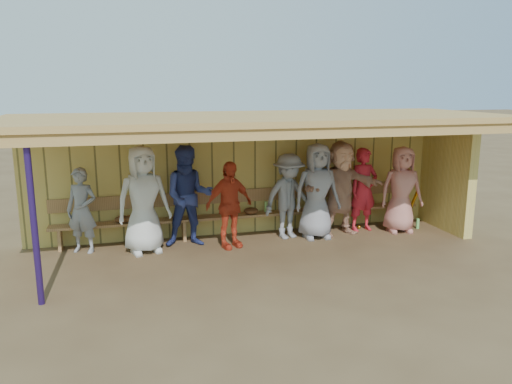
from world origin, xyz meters
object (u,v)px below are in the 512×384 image
player_b (143,200)px  player_d (229,205)px  player_e (288,196)px  player_extra (317,191)px  player_h (401,190)px  player_c (189,196)px  player_f (341,188)px  bench (246,209)px  player_g (364,190)px  player_a (82,211)px

player_b → player_d: size_ratio=1.20×
player_e → player_extra: player_extra is taller
player_e → player_h: 2.41m
player_c → player_h: 4.38m
player_d → player_c: bearing=137.6°
player_e → player_h: (2.40, -0.19, 0.05)m
player_f → bench: bearing=157.2°
player_b → player_e: player_b is taller
player_c → player_h: bearing=2.3°
player_d → player_f: 2.38m
player_c → player_g: player_c is taller
player_b → player_h: bearing=-14.5°
player_h → player_extra: (-1.85, 0.06, 0.06)m
player_c → player_extra: bearing=1.5°
player_h → player_g: bearing=167.0°
player_a → player_g: player_g is taller
player_c → player_extra: (2.53, -0.16, -0.01)m
player_e → bench: 0.93m
player_c → player_h: size_ratio=1.07×
player_b → player_extra: (3.37, 0.01, -0.03)m
player_extra → bench: size_ratio=0.25×
player_d → bench: bearing=36.0°
player_c → player_d: 0.78m
player_b → player_c: bearing=-2.7°
player_d → player_extra: bearing=-14.3°
player_b → player_h: player_b is taller
player_f → player_b: bearing=173.5°
player_d → bench: size_ratio=0.22×
player_b → player_d: player_b is taller
player_c → bench: bearing=24.3°
player_a → bench: bearing=30.3°
player_d → player_extra: size_ratio=0.86×
player_b → bench: (2.07, 0.60, -0.46)m
player_a → player_b: (1.09, -0.29, 0.20)m
player_g → bench: (-2.44, 0.35, -0.35)m
player_c → player_e: size_ratio=1.13×
player_a → player_f: size_ratio=0.81×
player_a → player_g: (5.60, -0.04, 0.09)m
player_g → player_extra: (-1.14, -0.23, 0.08)m
player_c → bench: size_ratio=0.25×
player_b → player_g: 4.52m
player_c → player_h: player_c is taller
player_b → player_h: (5.22, -0.04, -0.09)m
player_b → player_e: (2.82, 0.15, -0.13)m
player_a → player_f: 5.02m
player_f → player_g: (0.59, 0.14, -0.09)m
player_c → player_b: bearing=-163.5°
player_g → player_h: bearing=-30.1°
player_g → player_b: bearing=175.1°
player_c → player_e: (1.98, -0.02, -0.11)m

